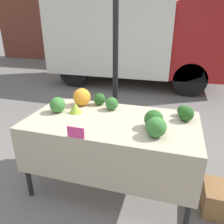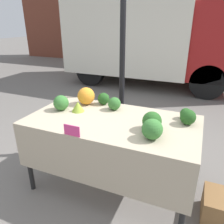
# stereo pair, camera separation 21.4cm
# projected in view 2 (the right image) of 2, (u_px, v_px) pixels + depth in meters

# --- Properties ---
(ground_plane) EXTENTS (40.00, 40.00, 0.00)m
(ground_plane) POSITION_uv_depth(u_px,v_px,m) (112.00, 185.00, 2.49)
(ground_plane) COLOR slate
(building_facade) EXTENTS (16.00, 0.60, 4.57)m
(building_facade) POSITION_uv_depth(u_px,v_px,m) (192.00, 5.00, 8.29)
(building_facade) COLOR brown
(building_facade) RESTS_ON ground_plane
(tent_pole) EXTENTS (0.07, 0.07, 2.20)m
(tent_pole) POSITION_uv_depth(u_px,v_px,m) (122.00, 74.00, 2.79)
(tent_pole) COLOR black
(tent_pole) RESTS_ON ground_plane
(parked_truck) EXTENTS (4.60, 2.13, 2.82)m
(parked_truck) POSITION_uv_depth(u_px,v_px,m) (148.00, 30.00, 6.05)
(parked_truck) COLOR silver
(parked_truck) RESTS_ON ground_plane
(market_table) EXTENTS (1.69, 0.91, 0.82)m
(market_table) POSITION_uv_depth(u_px,v_px,m) (109.00, 131.00, 2.16)
(market_table) COLOR tan
(market_table) RESTS_ON ground_plane
(orange_cauliflower) EXTENTS (0.20, 0.20, 0.20)m
(orange_cauliflower) POSITION_uv_depth(u_px,v_px,m) (86.00, 96.00, 2.54)
(orange_cauliflower) COLOR orange
(orange_cauliflower) RESTS_ON market_table
(romanesco_head) EXTENTS (0.14, 0.14, 0.11)m
(romanesco_head) POSITION_uv_depth(u_px,v_px,m) (78.00, 107.00, 2.35)
(romanesco_head) COLOR #93B238
(romanesco_head) RESTS_ON market_table
(broccoli_head_0) EXTENTS (0.17, 0.17, 0.17)m
(broccoli_head_0) POSITION_uv_depth(u_px,v_px,m) (61.00, 103.00, 2.38)
(broccoli_head_0) COLOR #387533
(broccoli_head_0) RESTS_ON market_table
(broccoli_head_1) EXTENTS (0.14, 0.14, 0.14)m
(broccoli_head_1) POSITION_uv_depth(u_px,v_px,m) (114.00, 104.00, 2.39)
(broccoli_head_1) COLOR #336B2D
(broccoli_head_1) RESTS_ON market_table
(broccoli_head_2) EXTENTS (0.11, 0.11, 0.11)m
(broccoli_head_2) POSITION_uv_depth(u_px,v_px,m) (186.00, 114.00, 2.17)
(broccoli_head_2) COLOR #23511E
(broccoli_head_2) RESTS_ON market_table
(broccoli_head_3) EXTENTS (0.14, 0.14, 0.14)m
(broccoli_head_3) POSITION_uv_depth(u_px,v_px,m) (104.00, 99.00, 2.55)
(broccoli_head_3) COLOR #23511E
(broccoli_head_3) RESTS_ON market_table
(broccoli_head_4) EXTENTS (0.17, 0.17, 0.17)m
(broccoli_head_4) POSITION_uv_depth(u_px,v_px,m) (152.00, 129.00, 1.79)
(broccoli_head_4) COLOR #387533
(broccoli_head_4) RESTS_ON market_table
(broccoli_head_5) EXTENTS (0.15, 0.15, 0.15)m
(broccoli_head_5) POSITION_uv_depth(u_px,v_px,m) (188.00, 117.00, 2.05)
(broccoli_head_5) COLOR #23511E
(broccoli_head_5) RESTS_ON market_table
(broccoli_head_6) EXTENTS (0.17, 0.17, 0.17)m
(broccoli_head_6) POSITION_uv_depth(u_px,v_px,m) (152.00, 121.00, 1.93)
(broccoli_head_6) COLOR #285B23
(broccoli_head_6) RESTS_ON market_table
(price_sign) EXTENTS (0.15, 0.01, 0.10)m
(price_sign) POSITION_uv_depth(u_px,v_px,m) (72.00, 131.00, 1.85)
(price_sign) COLOR #E53D84
(price_sign) RESTS_ON market_table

